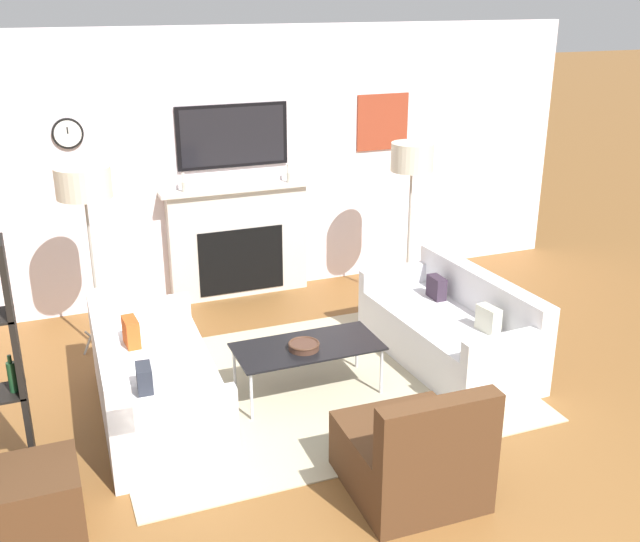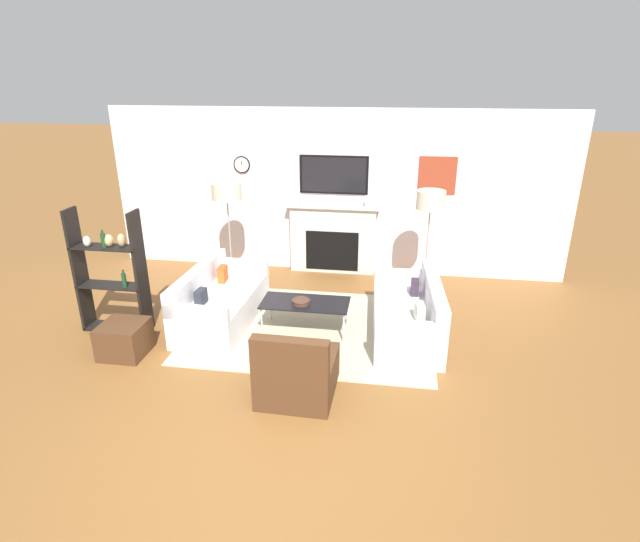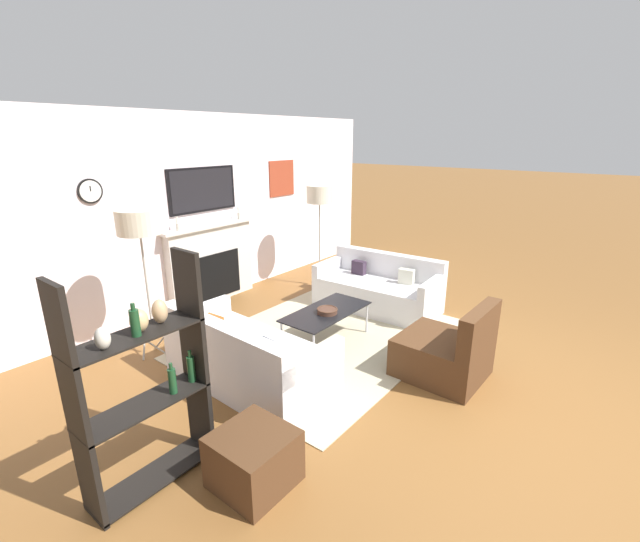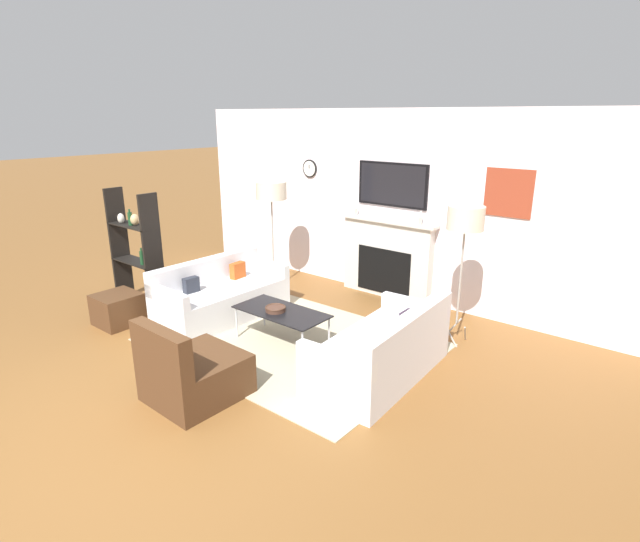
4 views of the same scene
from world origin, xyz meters
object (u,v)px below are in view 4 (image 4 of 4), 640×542
(couch_left, at_px, (220,297))
(armchair, at_px, (192,373))
(decorative_bowl, at_px, (275,309))
(floor_lamp_left, at_px, (271,192))
(coffee_table, at_px, (281,313))
(shelf_unit, at_px, (136,249))
(couch_right, at_px, (383,352))
(floor_lamp_right, at_px, (466,220))
(ottoman, at_px, (118,309))

(couch_left, relative_size, armchair, 2.06)
(decorative_bowl, relative_size, floor_lamp_left, 0.15)
(couch_left, bearing_deg, decorative_bowl, -6.46)
(coffee_table, relative_size, shelf_unit, 0.70)
(couch_left, xyz_separation_m, armchair, (1.37, -1.50, -0.02))
(couch_right, bearing_deg, decorative_bowl, -174.64)
(shelf_unit, bearing_deg, floor_lamp_right, 22.45)
(couch_left, relative_size, floor_lamp_right, 1.07)
(floor_lamp_right, bearing_deg, shelf_unit, -157.55)
(floor_lamp_left, bearing_deg, floor_lamp_right, 0.00)
(armchair, distance_m, decorative_bowl, 1.40)
(floor_lamp_right, relative_size, shelf_unit, 1.01)
(decorative_bowl, relative_size, floor_lamp_right, 0.15)
(floor_lamp_left, height_order, ottoman, floor_lamp_left)
(couch_left, xyz_separation_m, decorative_bowl, (1.15, -0.13, 0.17))
(decorative_bowl, relative_size, ottoman, 0.47)
(shelf_unit, relative_size, ottoman, 3.16)
(decorative_bowl, bearing_deg, armchair, -80.97)
(couch_left, xyz_separation_m, floor_lamp_right, (2.79, 1.26, 1.21))
(couch_right, height_order, armchair, armchair)
(couch_right, bearing_deg, floor_lamp_left, 155.61)
(couch_right, xyz_separation_m, ottoman, (-3.40, -1.00, -0.07))
(armchair, distance_m, floor_lamp_right, 3.34)
(floor_lamp_left, bearing_deg, couch_right, -24.39)
(armchair, relative_size, shelf_unit, 0.52)
(couch_left, bearing_deg, floor_lamp_left, 100.75)
(decorative_bowl, bearing_deg, ottoman, -156.59)
(armchair, bearing_deg, floor_lamp_right, 62.89)
(couch_right, height_order, decorative_bowl, couch_right)
(couch_left, relative_size, ottoman, 3.41)
(coffee_table, relative_size, decorative_bowl, 4.68)
(decorative_bowl, distance_m, ottoman, 2.20)
(floor_lamp_right, xyz_separation_m, shelf_unit, (-4.05, -1.67, -0.67))
(floor_lamp_left, relative_size, floor_lamp_right, 1.01)
(ottoman, bearing_deg, couch_right, 16.37)
(couch_right, xyz_separation_m, decorative_bowl, (-1.40, -0.13, 0.17))
(couch_right, relative_size, shelf_unit, 1.08)
(couch_left, bearing_deg, floor_lamp_right, 24.42)
(coffee_table, bearing_deg, floor_lamp_right, 40.36)
(armchair, xyz_separation_m, decorative_bowl, (-0.22, 1.37, 0.18))
(couch_left, height_order, ottoman, couch_left)
(floor_lamp_right, relative_size, ottoman, 3.20)
(shelf_unit, bearing_deg, floor_lamp_left, 58.49)
(armchair, xyz_separation_m, floor_lamp_left, (-1.61, 2.77, 1.25))
(coffee_table, bearing_deg, couch_right, 3.53)
(couch_left, distance_m, coffee_table, 1.21)
(couch_left, height_order, floor_lamp_right, floor_lamp_right)
(couch_right, height_order, floor_lamp_left, floor_lamp_left)
(shelf_unit, height_order, ottoman, shelf_unit)
(coffee_table, xyz_separation_m, ottoman, (-2.05, -0.92, -0.19))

